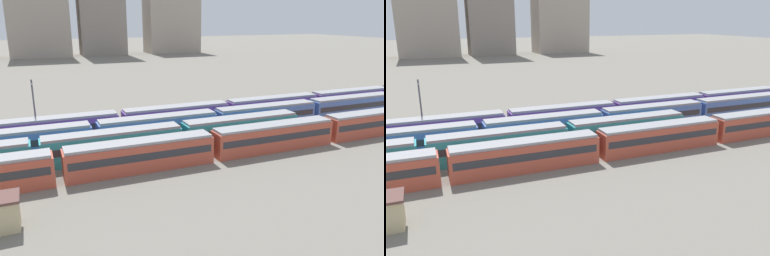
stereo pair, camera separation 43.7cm
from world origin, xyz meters
The scene contains 9 objects.
ground_plane centered at (0.00, 7.80, 0.00)m, with size 600.00×600.00×0.00m, color slate.
train_track_0 centered at (25.36, 0.00, 1.90)m, with size 74.70×3.06×3.75m.
train_track_1 centered at (13.72, 5.20, 1.90)m, with size 55.80×3.06×3.75m.
train_track_2 centered at (40.44, 10.40, 1.90)m, with size 93.60×3.06×3.75m.
train_track_3 centered at (35.82, 15.60, 1.90)m, with size 112.50×3.06×3.75m.
catenary_pole_1 centered at (4.71, 18.88, 5.00)m, with size 0.24×3.20×8.93m.
distant_building_2 centered at (10.47, 150.93, 21.19)m, with size 26.64×14.83×42.37m, color #A89989.
distant_building_3 centered at (39.12, 150.93, 25.28)m, with size 21.50×12.61×50.55m, color gray.
distant_building_4 centered at (74.90, 150.93, 15.75)m, with size 26.71×15.68×31.49m, color #A89989.
Camera 1 is at (4.74, -42.09, 17.77)m, focal length 35.76 mm.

